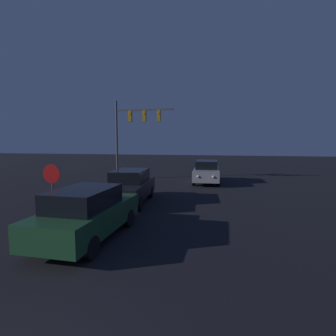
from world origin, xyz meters
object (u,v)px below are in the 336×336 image
at_px(car_far, 206,172).
at_px(stop_sign, 52,180).
at_px(car_mid, 129,186).
at_px(car_near, 87,213).
at_px(traffic_signal_mast, 132,126).

relative_size(car_far, stop_sign, 2.07).
bearing_deg(car_mid, stop_sign, 52.64).
distance_m(car_near, stop_sign, 3.29).
bearing_deg(car_mid, traffic_signal_mast, -76.35).
xyz_separation_m(traffic_signal_mast, stop_sign, (0.34, -11.48, -2.93)).
height_order(car_mid, stop_sign, stop_sign).
relative_size(traffic_signal_mast, stop_sign, 2.88).
distance_m(car_mid, traffic_signal_mast, 9.26).
height_order(car_mid, traffic_signal_mast, traffic_signal_mast).
height_order(car_far, stop_sign, stop_sign).
distance_m(car_mid, stop_sign, 4.11).
distance_m(car_far, traffic_signal_mast, 7.28).
xyz_separation_m(car_near, traffic_signal_mast, (-2.94, 13.36, 3.68)).
height_order(traffic_signal_mast, stop_sign, traffic_signal_mast).
relative_size(car_mid, traffic_signal_mast, 0.73).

